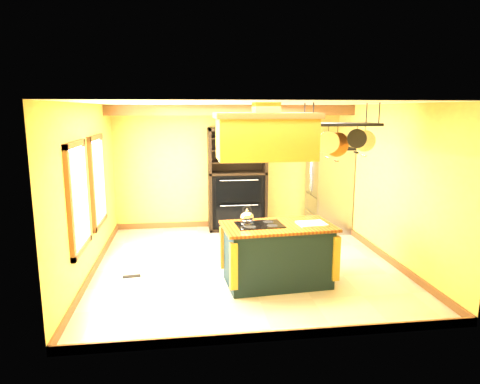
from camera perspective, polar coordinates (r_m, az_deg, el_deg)
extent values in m
plane|color=beige|center=(7.43, 0.67, -9.58)|extent=(5.00, 5.00, 0.00)
plane|color=white|center=(6.96, 0.72, 11.74)|extent=(5.00, 5.00, 0.00)
cube|color=#E6C754|center=(9.52, -1.45, 3.38)|extent=(5.00, 0.02, 2.70)
cube|color=#E6C754|center=(4.67, 5.08, -4.69)|extent=(5.00, 0.02, 2.70)
cube|color=#E6C754|center=(7.16, -19.53, 0.22)|extent=(0.02, 5.00, 2.70)
cube|color=#E6C754|center=(7.82, 19.15, 1.11)|extent=(0.02, 5.00, 2.70)
cube|color=brown|center=(8.64, -0.92, 10.85)|extent=(5.00, 0.15, 0.20)
cube|color=brown|center=(6.38, -20.75, -0.66)|extent=(0.06, 1.06, 1.56)
cube|color=white|center=(6.37, -20.53, -0.65)|extent=(0.02, 0.85, 1.34)
cube|color=brown|center=(7.72, -18.43, 1.41)|extent=(0.06, 1.06, 1.56)
cube|color=white|center=(7.72, -18.25, 1.42)|extent=(0.02, 0.85, 1.34)
cube|color=black|center=(6.53, 5.01, -8.45)|extent=(1.57, 0.94, 0.88)
cube|color=brown|center=(6.39, 5.08, -4.56)|extent=(1.71, 1.04, 0.04)
cube|color=black|center=(6.36, 2.60, -4.37)|extent=(0.72, 0.53, 0.01)
ellipsoid|color=silver|center=(6.39, 0.94, -3.31)|extent=(0.20, 0.20, 0.16)
cube|color=white|center=(6.48, 9.52, -4.18)|extent=(0.43, 0.35, 0.02)
cube|color=#AB6F2A|center=(6.13, 3.45, 7.05)|extent=(1.37, 0.74, 0.58)
cube|color=brown|center=(6.12, 3.48, 10.13)|extent=(1.45, 0.82, 0.08)
cube|color=#AB6F2A|center=(6.12, 3.49, 10.79)|extent=(0.35, 0.35, 0.22)
cube|color=black|center=(6.42, 13.26, 8.78)|extent=(1.06, 0.53, 0.04)
cylinder|color=black|center=(6.06, 9.74, 10.25)|extent=(0.02, 0.02, 0.31)
cylinder|color=black|center=(6.80, 16.52, 10.02)|extent=(0.02, 0.02, 0.31)
cylinder|color=black|center=(6.40, 9.25, 7.12)|extent=(0.28, 0.03, 0.28)
cylinder|color=silver|center=(6.27, 11.67, 6.50)|extent=(0.32, 0.03, 0.32)
cylinder|color=#C96D32|center=(6.54, 12.82, 6.19)|extent=(0.36, 0.03, 0.36)
cylinder|color=black|center=(6.41, 15.31, 6.89)|extent=(0.28, 0.03, 0.28)
cylinder|color=silver|center=(6.70, 16.28, 6.56)|extent=(0.32, 0.03, 0.32)
cube|color=gray|center=(9.45, 11.79, 0.28)|extent=(0.74, 0.91, 1.79)
cube|color=gray|center=(9.05, 10.05, 2.40)|extent=(0.03, 0.44, 0.96)
cube|color=gray|center=(9.48, 9.22, 2.81)|extent=(0.03, 0.44, 0.96)
cube|color=gray|center=(9.43, 9.46, -2.65)|extent=(0.03, 0.88, 0.75)
cube|color=black|center=(9.64, 11.59, -4.76)|extent=(0.71, 0.87, 0.06)
cube|color=black|center=(9.52, -0.53, 1.93)|extent=(1.26, 0.06, 2.22)
cube|color=black|center=(9.24, -4.04, 1.62)|extent=(0.06, 0.53, 2.22)
cube|color=black|center=(9.38, 3.27, 1.78)|extent=(0.06, 0.53, 2.22)
cube|color=black|center=(9.27, -0.35, 2.59)|extent=(1.26, 0.53, 0.05)
cube|color=black|center=(9.40, -0.37, -1.00)|extent=(1.14, 0.43, 1.20)
cube|color=black|center=(9.04, -0.13, 0.20)|extent=(0.98, 0.04, 0.53)
cube|color=black|center=(9.16, -0.13, -3.06)|extent=(0.98, 0.04, 0.48)
cube|color=black|center=(9.24, -0.36, 4.07)|extent=(1.14, 0.47, 0.02)
cube|color=black|center=(9.21, -0.36, 5.68)|extent=(1.14, 0.47, 0.02)
cube|color=black|center=(9.19, -0.36, 7.24)|extent=(1.14, 0.47, 0.03)
cylinder|color=white|center=(9.15, -2.24, 4.31)|extent=(0.22, 0.22, 0.07)
cylinder|color=#4582C2|center=(9.20, 1.78, 6.29)|extent=(0.10, 0.10, 0.17)
cube|color=black|center=(7.11, -14.25, -10.83)|extent=(0.29, 0.15, 0.01)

